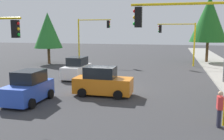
# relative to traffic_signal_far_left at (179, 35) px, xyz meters

# --- Properties ---
(ground_plane) EXTENTS (120.00, 120.00, 0.00)m
(ground_plane) POSITION_rel_traffic_signal_far_left_xyz_m (14.00, -5.64, -3.77)
(ground_plane) COLOR #353538
(traffic_signal_far_left) EXTENTS (0.36, 4.59, 5.30)m
(traffic_signal_far_left) POSITION_rel_traffic_signal_far_left_xyz_m (0.00, 0.00, 0.00)
(traffic_signal_far_left) COLOR yellow
(traffic_signal_far_left) RESTS_ON ground
(traffic_signal_far_right) EXTENTS (0.36, 4.59, 5.91)m
(traffic_signal_far_right) POSITION_rel_traffic_signal_far_left_xyz_m (0.00, -11.37, 0.40)
(traffic_signal_far_right) COLOR yellow
(traffic_signal_far_right) RESTS_ON ground
(traffic_signal_near_left) EXTENTS (0.36, 4.59, 5.77)m
(traffic_signal_near_left) POSITION_rel_traffic_signal_far_left_xyz_m (20.00, 0.07, 0.31)
(traffic_signal_near_left) COLOR yellow
(traffic_signal_near_left) RESTS_ON ground
(tree_roadside_far) EXTENTS (4.88, 4.88, 8.95)m
(tree_roadside_far) POSITION_rel_traffic_signal_far_left_xyz_m (-4.00, 3.86, 2.12)
(tree_roadside_far) COLOR brown
(tree_roadside_far) RESTS_ON ground
(tree_opposite_side) EXTENTS (3.67, 3.67, 6.69)m
(tree_opposite_side) POSITION_rel_traffic_signal_far_left_xyz_m (2.00, -16.64, 0.61)
(tree_opposite_side) COLOR brown
(tree_opposite_side) RESTS_ON ground
(car_blue) EXTENTS (3.63, 1.99, 1.98)m
(car_blue) POSITION_rel_traffic_signal_far_left_xyz_m (18.74, -9.19, -2.87)
(car_blue) COLOR blue
(car_blue) RESTS_ON ground
(car_white) EXTENTS (3.84, 1.97, 1.98)m
(car_white) POSITION_rel_traffic_signal_far_left_xyz_m (10.71, -9.21, -2.87)
(car_white) COLOR white
(car_white) RESTS_ON ground
(car_orange) EXTENTS (1.94, 3.95, 1.98)m
(car_orange) POSITION_rel_traffic_signal_far_left_xyz_m (16.00, -5.23, -2.87)
(car_orange) COLOR orange
(car_orange) RESTS_ON ground
(pedestrian_crossing) EXTENTS (0.40, 0.24, 1.70)m
(pedestrian_crossing) POSITION_rel_traffic_signal_far_left_xyz_m (20.25, 1.57, -2.86)
(pedestrian_crossing) COLOR #262638
(pedestrian_crossing) RESTS_ON ground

